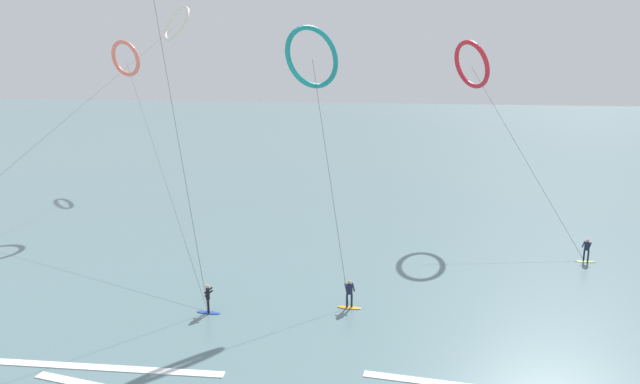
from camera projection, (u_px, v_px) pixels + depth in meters
sea_water at (396, 133)px, 117.77m from camera, size 400.00×200.00×0.08m
surfer_lime at (586, 252)px, 39.23m from camera, size 1.40×0.70×1.70m
surfer_cobalt at (208, 301)px, 31.00m from camera, size 1.40×0.69×1.70m
surfer_amber at (349, 296)px, 31.64m from camera, size 1.40×0.67×1.70m
kite_ivory at (176, 24)px, 68.64m from camera, size 5.63×47.88×21.26m
kite_teal at (312, 57)px, 34.84m from camera, size 5.23×7.81×16.32m
kite_crimson at (472, 65)px, 47.64m from camera, size 9.98×12.56×16.02m
kite_coral at (126, 59)px, 50.71m from camera, size 17.68×21.68×16.15m
wave_crest_mid at (28, 364)px, 25.81m from camera, size 18.79×2.14×0.12m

